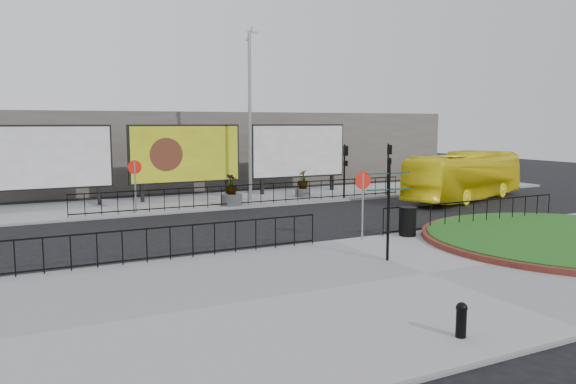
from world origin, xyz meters
TOP-DOWN VIEW (x-y plane):
  - ground at (0.00, 0.00)m, footprint 90.00×90.00m
  - pavement_near at (0.00, -5.00)m, footprint 30.00×10.00m
  - pavement_far at (0.00, 12.00)m, footprint 44.00×6.00m
  - brick_edge at (7.50, -4.00)m, footprint 10.40×10.40m
  - grass_lawn at (7.50, -4.00)m, footprint 10.00×10.00m
  - railing_near_left at (-6.00, -0.30)m, footprint 10.00×0.10m
  - railing_near_right at (6.50, -0.30)m, footprint 9.00×0.10m
  - railing_far at (1.00, 9.30)m, footprint 18.00×0.10m
  - speed_sign_far at (-5.00, 9.40)m, footprint 0.64×0.07m
  - speed_sign_near at (1.00, -0.40)m, footprint 0.64×0.07m
  - billboard_left at (-8.50, 12.97)m, footprint 6.20×0.31m
  - billboard_mid at (-1.50, 12.97)m, footprint 6.20×0.31m
  - billboard_right at (5.50, 12.97)m, footprint 6.20×0.31m
  - lamp_post at (1.51, 11.00)m, footprint 0.74×0.18m
  - signal_pole_a at (6.50, 9.34)m, footprint 0.22×0.26m
  - signal_pole_b at (9.50, 9.34)m, footprint 0.22×0.26m
  - building_backdrop at (0.00, 22.00)m, footprint 40.00×10.00m
  - fingerpost_sign at (-0.05, -3.30)m, footprint 1.48×0.37m
  - bollard at (-2.56, -9.00)m, footprint 0.23×0.23m
  - litter_bin at (2.91, -0.60)m, footprint 0.66×0.66m
  - bus at (12.56, 6.39)m, footprint 9.90×5.23m
  - planter_b at (-0.13, 9.67)m, footprint 1.10×1.10m
  - planter_c at (4.75, 11.00)m, footprint 0.88×0.88m

SIDE VIEW (x-z plane):
  - ground at x=0.00m, z-range 0.00..0.00m
  - pavement_near at x=0.00m, z-range 0.00..0.12m
  - pavement_far at x=0.00m, z-range 0.00..0.12m
  - brick_edge at x=7.50m, z-range 0.12..0.30m
  - grass_lawn at x=7.50m, z-range 0.12..0.34m
  - bollard at x=-2.56m, z-range 0.15..0.86m
  - litter_bin at x=2.91m, z-range 0.12..1.21m
  - railing_near_left at x=-6.00m, z-range 0.12..1.22m
  - railing_near_right at x=6.50m, z-range 0.12..1.22m
  - railing_far at x=1.00m, z-range 0.12..1.22m
  - planter_b at x=-0.13m, z-range -0.13..1.49m
  - planter_c at x=4.75m, z-range -0.01..1.53m
  - bus at x=12.56m, z-range 0.00..2.70m
  - speed_sign_far at x=-5.00m, z-range 0.68..3.15m
  - speed_sign_near at x=1.00m, z-range 0.68..3.15m
  - fingerpost_sign at x=-0.05m, z-range 0.45..3.61m
  - signal_pole_a at x=6.50m, z-range 0.60..3.60m
  - signal_pole_b at x=9.50m, z-range 0.60..3.60m
  - building_backdrop at x=0.00m, z-range 0.00..5.00m
  - billboard_left at x=-8.50m, z-range 0.55..4.65m
  - billboard_mid at x=-1.50m, z-range 0.55..4.65m
  - billboard_right at x=5.50m, z-range 0.55..4.65m
  - lamp_post at x=1.51m, z-range 0.21..9.44m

